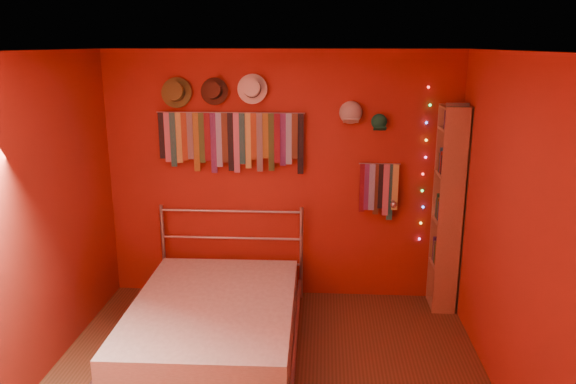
% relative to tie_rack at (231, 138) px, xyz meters
% --- Properties ---
extents(back_wall, '(3.50, 0.02, 2.50)m').
position_rel_tie_rack_xyz_m(back_wall, '(0.48, 0.06, -0.40)').
color(back_wall, '#9A2E18').
rests_on(back_wall, ground).
extents(right_wall, '(0.02, 3.50, 2.50)m').
position_rel_tie_rack_xyz_m(right_wall, '(2.23, -1.69, -0.40)').
color(right_wall, '#9A2E18').
rests_on(right_wall, ground).
extents(left_wall, '(0.02, 3.50, 2.50)m').
position_rel_tie_rack_xyz_m(left_wall, '(-1.27, -1.69, -0.40)').
color(left_wall, '#9A2E18').
rests_on(left_wall, ground).
extents(ceiling, '(3.50, 3.50, 0.02)m').
position_rel_tie_rack_xyz_m(ceiling, '(0.48, -1.69, 0.85)').
color(ceiling, white).
rests_on(ceiling, back_wall).
extents(tie_rack, '(1.45, 0.03, 0.60)m').
position_rel_tie_rack_xyz_m(tie_rack, '(0.00, 0.00, 0.00)').
color(tie_rack, '#A6A6AA').
rests_on(tie_rack, back_wall).
extents(small_tie_rack, '(0.40, 0.03, 0.57)m').
position_rel_tie_rack_xyz_m(small_tie_rack, '(1.46, 0.00, -0.47)').
color(small_tie_rack, '#A6A6AA').
rests_on(small_tie_rack, back_wall).
extents(fedora_olive, '(0.30, 0.16, 0.29)m').
position_rel_tie_rack_xyz_m(fedora_olive, '(-0.52, -0.03, 0.45)').
color(fedora_olive, brown).
rests_on(fedora_olive, back_wall).
extents(fedora_brown, '(0.26, 0.14, 0.26)m').
position_rel_tie_rack_xyz_m(fedora_brown, '(-0.15, -0.03, 0.46)').
color(fedora_brown, '#442518').
rests_on(fedora_brown, back_wall).
extents(fedora_white, '(0.29, 0.16, 0.28)m').
position_rel_tie_rack_xyz_m(fedora_white, '(0.22, -0.03, 0.49)').
color(fedora_white, white).
rests_on(fedora_white, back_wall).
extents(cap_white, '(0.20, 0.25, 0.20)m').
position_rel_tie_rack_xyz_m(cap_white, '(1.16, 0.01, 0.26)').
color(cap_white, beige).
rests_on(cap_white, back_wall).
extents(cap_green, '(0.17, 0.21, 0.17)m').
position_rel_tie_rack_xyz_m(cap_green, '(1.43, 0.01, 0.17)').
color(cap_green, '#176A47').
rests_on(cap_green, back_wall).
extents(fairy_lights, '(0.05, 0.02, 1.53)m').
position_rel_tie_rack_xyz_m(fairy_lights, '(1.89, 0.02, -0.25)').
color(fairy_lights, '#FF3333').
rests_on(fairy_lights, back_wall).
extents(reading_lamp, '(0.06, 0.27, 0.08)m').
position_rel_tie_rack_xyz_m(reading_lamp, '(1.58, -0.15, -0.59)').
color(reading_lamp, '#A6A6AA').
rests_on(reading_lamp, back_wall).
extents(bookshelf, '(0.25, 0.34, 2.00)m').
position_rel_tie_rack_xyz_m(bookshelf, '(2.14, -0.16, -0.63)').
color(bookshelf, '#9F6748').
rests_on(bookshelf, ground).
extents(bed, '(1.48, 2.01, 0.97)m').
position_rel_tie_rack_xyz_m(bed, '(-0.02, -1.05, -1.42)').
color(bed, '#A6A6AA').
rests_on(bed, ground).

